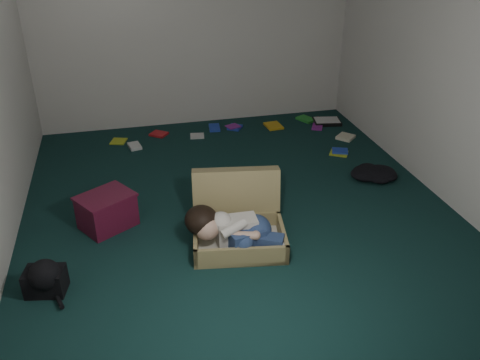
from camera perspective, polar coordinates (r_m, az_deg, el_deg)
name	(u,v)px	position (r m, az deg, el deg)	size (l,w,h in m)	color
floor	(236,205)	(4.94, -0.41, -2.78)	(4.50, 4.50, 0.00)	#0F2D2A
wall_back	(194,23)	(6.57, -5.18, 17.17)	(4.50, 4.50, 0.00)	silver
wall_front	(345,207)	(2.45, 11.70, -2.95)	(4.50, 4.50, 0.00)	silver
wall_right	(444,59)	(5.23, 21.95, 12.47)	(4.50, 4.50, 0.00)	silver
suitcase	(238,221)	(4.38, -0.23, -4.61)	(0.87, 0.86, 0.56)	#988853
person	(233,229)	(4.19, -0.76, -5.55)	(0.81, 0.49, 0.35)	beige
maroon_bin	(107,211)	(4.69, -14.73, -3.37)	(0.58, 0.55, 0.32)	#591229
backpack	(45,280)	(4.10, -21.03, -10.46)	(0.36, 0.29, 0.22)	black
clothing_pile	(372,170)	(5.62, 14.55, 1.06)	(0.40, 0.33, 0.13)	black
paper_tray	(327,121)	(6.94, 9.73, 6.50)	(0.40, 0.32, 0.05)	black
book_scatter	(248,133)	(6.52, 0.89, 5.34)	(2.96, 1.35, 0.02)	#B2C622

